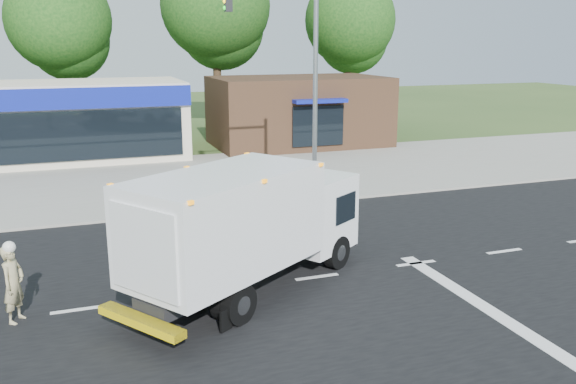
% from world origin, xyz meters
% --- Properties ---
extents(ground, '(120.00, 120.00, 0.00)m').
position_xyz_m(ground, '(0.00, 0.00, 0.00)').
color(ground, '#385123').
rests_on(ground, ground).
extents(road_asphalt, '(60.00, 14.00, 0.02)m').
position_xyz_m(road_asphalt, '(0.00, 0.00, 0.00)').
color(road_asphalt, black).
rests_on(road_asphalt, ground).
extents(sidewalk, '(60.00, 2.40, 0.12)m').
position_xyz_m(sidewalk, '(0.00, 8.20, 0.06)').
color(sidewalk, gray).
rests_on(sidewalk, ground).
extents(parking_apron, '(60.00, 9.00, 0.02)m').
position_xyz_m(parking_apron, '(0.00, 14.00, 0.01)').
color(parking_apron, gray).
rests_on(parking_apron, ground).
extents(lane_markings, '(55.20, 7.00, 0.01)m').
position_xyz_m(lane_markings, '(1.35, -1.35, 0.02)').
color(lane_markings, silver).
rests_on(lane_markings, road_asphalt).
extents(ems_box_truck, '(7.17, 5.84, 3.18)m').
position_xyz_m(ems_box_truck, '(-1.97, -0.29, 1.83)').
color(ems_box_truck, black).
rests_on(ems_box_truck, ground).
extents(emergency_worker, '(0.68, 0.77, 1.88)m').
position_xyz_m(emergency_worker, '(-7.27, -0.14, 0.92)').
color(emergency_worker, tan).
rests_on(emergency_worker, ground).
extents(retail_strip_mall, '(18.00, 6.20, 4.00)m').
position_xyz_m(retail_strip_mall, '(-9.00, 19.93, 2.01)').
color(retail_strip_mall, beige).
rests_on(retail_strip_mall, ground).
extents(brown_storefront, '(10.00, 6.70, 4.00)m').
position_xyz_m(brown_storefront, '(7.00, 19.98, 2.00)').
color(brown_storefront, '#382316').
rests_on(brown_storefront, ground).
extents(traffic_signal_pole, '(3.51, 0.25, 8.00)m').
position_xyz_m(traffic_signal_pole, '(2.35, 7.60, 4.92)').
color(traffic_signal_pole, gray).
rests_on(traffic_signal_pole, ground).
extents(background_trees, '(36.77, 7.39, 12.10)m').
position_xyz_m(background_trees, '(-0.85, 28.16, 7.38)').
color(background_trees, '#332114').
rests_on(background_trees, ground).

